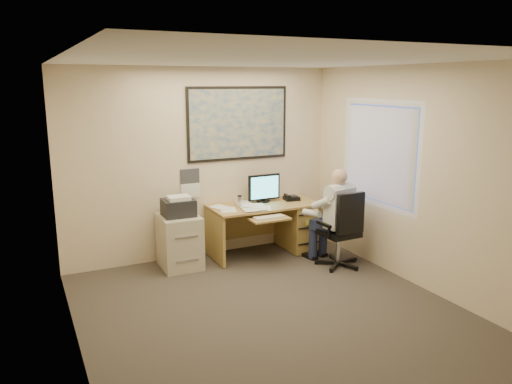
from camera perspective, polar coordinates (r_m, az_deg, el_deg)
name	(u,v)px	position (r m, az deg, el deg)	size (l,w,h in m)	color
room_shell	(277,195)	(5.13, 2.36, -0.36)	(4.00, 4.50, 2.70)	#3B342D
desk	(283,221)	(7.50, 3.12, -3.36)	(1.60, 0.97, 1.15)	#AE874A
world_map	(238,124)	(7.28, -2.04, 7.82)	(1.56, 0.03, 1.06)	#1E4C93
wall_calendar	(190,183)	(7.14, -7.54, 0.97)	(0.28, 0.01, 0.42)	white
window_blinds	(379,154)	(6.85, 13.86, 4.22)	(0.06, 1.40, 1.30)	beige
filing_cabinet	(179,237)	(6.90, -8.75, -5.06)	(0.53, 0.63, 1.00)	#C1B79B
office_chair	(341,245)	(6.95, 9.64, -5.98)	(0.66, 0.66, 1.07)	black
person	(338,218)	(6.90, 9.38, -2.93)	(0.56, 0.80, 1.35)	silver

